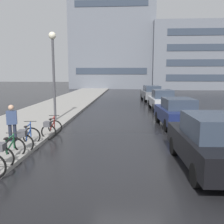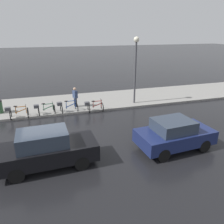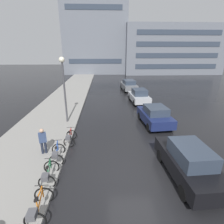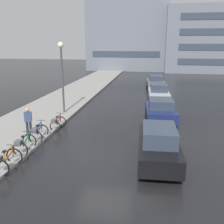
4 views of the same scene
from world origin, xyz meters
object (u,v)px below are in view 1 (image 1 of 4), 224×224
Objects in this scene: bicycle_farthest at (51,128)px; car_silver at (162,100)px; streetlamp at (53,62)px; car_black at (210,142)px; pedestrian at (12,122)px; bicycle_second at (7,151)px; car_grey at (152,93)px; car_navy at (178,112)px; bicycle_third at (27,137)px.

bicycle_farthest is 0.34× the size of car_silver.
bicycle_farthest is at bearing -76.43° from streetlamp.
car_black reaches higher than bicycle_farthest.
car_black is 7.58m from pedestrian.
car_grey is at bearing 71.67° from bicycle_second.
car_grey reaches higher than bicycle_second.
car_navy is at bearing 27.96° from pedestrian.
streetlamp reaches higher than car_navy.
car_navy is at bearing 24.45° from bicycle_farthest.
car_grey is at bearing 70.08° from bicycle_third.
pedestrian is at bearing 111.70° from bicycle_second.
bicycle_third is at bearing -84.71° from streetlamp.
car_black is 1.09× the size of car_navy.
streetlamp is (-7.06, 0.71, 2.78)m from car_navy.
bicycle_farthest is 0.25× the size of streetlamp.
bicycle_second is at bearing -179.01° from car_black.
bicycle_farthest is at bearing -110.99° from car_grey.
car_grey is (-0.11, 18.69, -0.03)m from car_black.
car_black is 12.40m from car_silver.
car_silver is 12.62m from pedestrian.
streetlamp reaches higher than car_grey.
bicycle_farthest is at bearing 42.24° from pedestrian.
car_navy is 8.45m from pedestrian.
bicycle_farthest is at bearing 79.35° from bicycle_third.
bicycle_second is 7.64m from streetlamp.
streetlamp reaches higher than bicycle_third.
car_silver is 2.37× the size of pedestrian.
bicycle_third is 8.07m from car_navy.
streetlamp reaches higher than car_silver.
car_grey is at bearing 60.30° from streetlamp.
bicycle_farthest is at bearing 84.42° from bicycle_second.
car_grey is 17.97m from pedestrian.
pedestrian is at bearing -126.06° from car_silver.
bicycle_farthest is 1.75m from pedestrian.
streetlamp is at bearing 94.23° from bicycle_second.
bicycle_third is 0.28× the size of streetlamp.
bicycle_second is 9.07m from car_navy.
car_navy is 7.62m from streetlamp.
car_grey reaches higher than bicycle_farthest.
pedestrian is (-7.46, -3.96, 0.14)m from car_navy.
car_navy is at bearing -89.68° from car_silver.
streetlamp is (-0.50, 5.40, 3.07)m from bicycle_third.
pedestrian reaches higher than bicycle_second.
bicycle_second is at bearing -68.30° from pedestrian.
pedestrian is 5.38m from streetlamp.
bicycle_third is at bearing -120.83° from car_silver.
car_grey is at bearing 91.45° from car_navy.
bicycle_third is 1.24m from pedestrian.
bicycle_third is 0.89× the size of pedestrian.
car_grey is (-0.32, 12.53, 0.03)m from car_navy.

